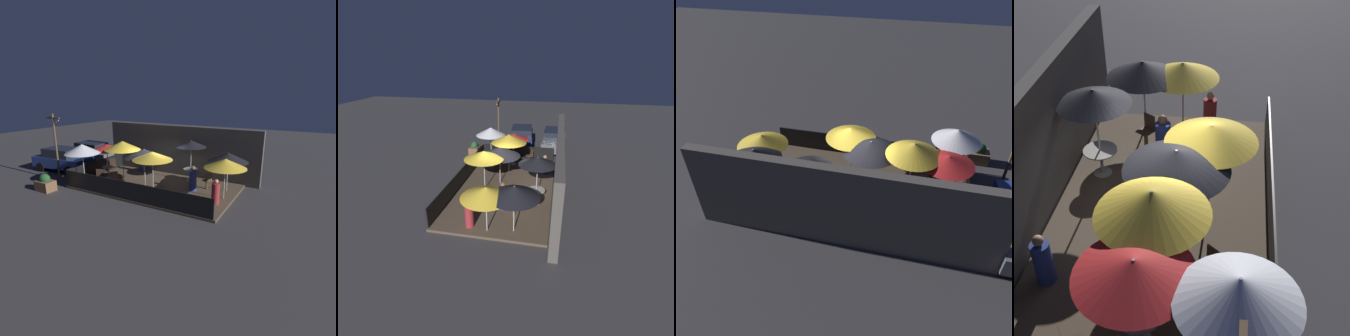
% 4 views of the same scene
% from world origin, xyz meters
% --- Properties ---
extents(ground_plane, '(60.00, 60.00, 0.00)m').
position_xyz_m(ground_plane, '(0.00, 0.00, 0.00)').
color(ground_plane, '#383538').
extents(patio_deck, '(8.95, 5.12, 0.12)m').
position_xyz_m(patio_deck, '(0.00, 0.00, 0.06)').
color(patio_deck, brown).
rests_on(patio_deck, ground_plane).
extents(building_wall, '(10.55, 0.36, 3.27)m').
position_xyz_m(building_wall, '(0.00, 2.79, 1.63)').
color(building_wall, '#4C4742').
rests_on(building_wall, ground_plane).
extents(fence_front, '(8.75, 0.05, 0.95)m').
position_xyz_m(fence_front, '(0.00, -2.52, 0.59)').
color(fence_front, black).
rests_on(fence_front, patio_deck).
extents(fence_side_left, '(0.05, 4.92, 0.95)m').
position_xyz_m(fence_side_left, '(-4.43, 0.00, 0.59)').
color(fence_side_left, black).
rests_on(fence_side_left, patio_deck).
extents(patio_umbrella_0, '(2.03, 2.03, 2.13)m').
position_xyz_m(patio_umbrella_0, '(-3.39, -0.17, 2.06)').
color(patio_umbrella_0, '#B2B2B7').
rests_on(patio_umbrella_0, patio_deck).
extents(patio_umbrella_1, '(1.82, 1.82, 2.46)m').
position_xyz_m(patio_umbrella_1, '(1.36, 1.80, 2.38)').
color(patio_umbrella_1, '#B2B2B7').
rests_on(patio_umbrella_1, patio_deck).
extents(patio_umbrella_2, '(1.98, 1.98, 2.36)m').
position_xyz_m(patio_umbrella_2, '(-3.75, -1.80, 2.21)').
color(patio_umbrella_2, '#B2B2B7').
rests_on(patio_umbrella_2, patio_deck).
extents(patio_umbrella_3, '(2.29, 2.29, 2.16)m').
position_xyz_m(patio_umbrella_3, '(-0.45, -0.43, 2.04)').
color(patio_umbrella_3, '#B2B2B7').
rests_on(patio_umbrella_3, patio_deck).
extents(patio_umbrella_4, '(2.09, 2.09, 2.06)m').
position_xyz_m(patio_umbrella_4, '(4.00, -0.01, 1.94)').
color(patio_umbrella_4, '#B2B2B7').
rests_on(patio_umbrella_4, patio_deck).
extents(patio_umbrella_5, '(2.12, 2.12, 2.12)m').
position_xyz_m(patio_umbrella_5, '(3.81, 1.11, 2.00)').
color(patio_umbrella_5, '#B2B2B7').
rests_on(patio_umbrella_5, patio_deck).
extents(patio_umbrella_6, '(2.13, 2.13, 2.44)m').
position_xyz_m(patio_umbrella_6, '(-2.12, -0.24, 2.30)').
color(patio_umbrella_6, '#B2B2B7').
rests_on(patio_umbrella_6, patio_deck).
extents(patio_umbrella_7, '(2.10, 2.10, 2.24)m').
position_xyz_m(patio_umbrella_7, '(0.50, -1.07, 2.14)').
color(patio_umbrella_7, '#B2B2B7').
rests_on(patio_umbrella_7, patio_deck).
extents(dining_table_0, '(0.74, 0.74, 0.71)m').
position_xyz_m(dining_table_0, '(-3.39, -0.17, 0.68)').
color(dining_table_0, '#9E998E').
rests_on(dining_table_0, patio_deck).
extents(dining_table_1, '(0.87, 0.87, 0.74)m').
position_xyz_m(dining_table_1, '(1.36, 1.80, 0.71)').
color(dining_table_1, '#9E998E').
rests_on(dining_table_1, patio_deck).
extents(patio_chair_0, '(0.55, 0.55, 0.95)m').
position_xyz_m(patio_chair_0, '(2.81, 0.86, 0.65)').
color(patio_chair_0, '#4C3828').
rests_on(patio_chair_0, patio_deck).
extents(patio_chair_1, '(0.56, 0.56, 0.92)m').
position_xyz_m(patio_chair_1, '(-1.97, -1.29, 0.62)').
color(patio_chair_1, '#4C3828').
rests_on(patio_chair_1, patio_deck).
extents(patio_chair_2, '(0.54, 0.54, 0.92)m').
position_xyz_m(patio_chair_2, '(-3.96, 0.90, 0.62)').
color(patio_chair_2, '#4C3828').
rests_on(patio_chair_2, patio_deck).
extents(patio_chair_3, '(0.51, 0.51, 0.93)m').
position_xyz_m(patio_chair_3, '(-2.96, -1.32, 0.63)').
color(patio_chair_3, '#4C3828').
rests_on(patio_chair_3, patio_deck).
extents(patron_0, '(0.51, 0.51, 1.22)m').
position_xyz_m(patron_0, '(-2.27, 1.99, 0.66)').
color(patron_0, navy).
rests_on(patron_0, patio_deck).
extents(patron_1, '(0.59, 0.59, 1.39)m').
position_xyz_m(patron_1, '(2.18, 0.30, 0.74)').
color(patron_1, navy).
rests_on(patron_1, patio_deck).
extents(patron_2, '(0.50, 0.50, 1.25)m').
position_xyz_m(patron_2, '(3.85, -0.82, 0.68)').
color(patron_2, maroon).
rests_on(patron_2, patio_deck).
extents(planter_box, '(1.00, 0.70, 0.99)m').
position_xyz_m(planter_box, '(-5.08, -3.42, 0.42)').
color(planter_box, brown).
rests_on(planter_box, ground_plane).
extents(light_post, '(1.10, 0.12, 4.09)m').
position_xyz_m(light_post, '(-5.98, -1.76, 2.28)').
color(light_post, brown).
rests_on(light_post, ground_plane).
extents(parked_car_0, '(4.19, 2.09, 1.62)m').
position_xyz_m(parked_car_0, '(-7.49, -0.20, 0.84)').
color(parked_car_0, navy).
rests_on(parked_car_0, ground_plane).
extents(parked_car_1, '(4.05, 1.87, 1.62)m').
position_xyz_m(parked_car_1, '(-7.26, 2.40, 0.84)').
color(parked_car_1, '#5B5B60').
rests_on(parked_car_1, ground_plane).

